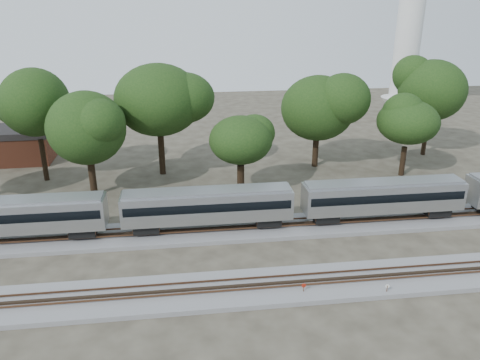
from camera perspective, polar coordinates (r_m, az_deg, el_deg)
The scene contains 15 objects.
ground at distance 40.98m, azimuth 3.66°, elevation -9.92°, with size 160.00×160.00×0.00m, color #383328.
track_far at distance 46.04m, azimuth 2.26°, elevation -5.89°, with size 160.00×5.00×0.73m.
track_near at distance 37.57m, azimuth 4.84°, elevation -12.76°, with size 160.00×5.00×0.73m.
train at distance 48.45m, azimuth 17.18°, elevation -1.80°, with size 118.49×2.88×4.24m.
switch_stand_red at distance 36.67m, azimuth 7.77°, elevation -12.92°, with size 0.35×0.07×1.09m.
switch_stand_white at distance 38.03m, azimuth 17.49°, elevation -12.51°, with size 0.33×0.07×1.04m.
switch_lever at distance 37.34m, azimuth 13.61°, elevation -13.69°, with size 0.50×0.30×0.30m, color #512D19.
brick_building at distance 72.03m, azimuth -25.61°, elevation 3.92°, with size 9.83×7.02×4.66m.
tree_1 at distance 60.84m, azimuth -23.74°, elevation 8.64°, with size 9.97×9.97×14.05m.
tree_2 at distance 54.37m, azimuth -18.20°, elevation 6.03°, with size 8.07×8.07×11.38m.
tree_3 at distance 58.98m, azimuth -9.93°, elevation 9.60°, with size 9.80×9.80×13.82m.
tree_4 at distance 52.29m, azimuth 0.09°, elevation 4.87°, with size 6.60×6.60×9.31m.
tree_5 at distance 62.18m, azimuth 9.49°, elevation 8.62°, with size 8.09×8.09×11.41m.
tree_6 at distance 61.77m, azimuth 19.79°, elevation 6.66°, with size 7.12×7.12×10.04m.
tree_7 at distance 71.27m, azimuth 22.37°, elevation 10.06°, with size 9.50×9.50×13.40m.
Camera 1 is at (-7.07, -34.41, 21.10)m, focal length 35.00 mm.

